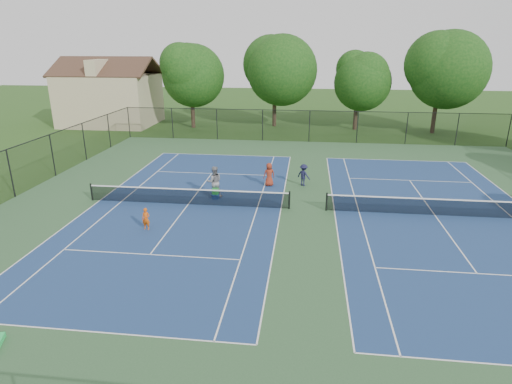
# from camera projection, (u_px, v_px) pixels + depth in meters

# --- Properties ---
(ground) EXTENTS (140.00, 140.00, 0.00)m
(ground) POSITION_uv_depth(u_px,v_px,m) (308.00, 210.00, 24.41)
(ground) COLOR #234716
(ground) RESTS_ON ground
(court_pad) EXTENTS (36.00, 36.00, 0.01)m
(court_pad) POSITION_uv_depth(u_px,v_px,m) (308.00, 210.00, 24.41)
(court_pad) COLOR #2F5431
(court_pad) RESTS_ON ground
(tennis_court_left) EXTENTS (12.00, 23.83, 1.07)m
(tennis_court_left) POSITION_uv_depth(u_px,v_px,m) (188.00, 203.00, 25.18)
(tennis_court_left) COLOR navy
(tennis_court_left) RESTS_ON ground
(tennis_court_right) EXTENTS (12.00, 23.83, 1.07)m
(tennis_court_right) POSITION_uv_depth(u_px,v_px,m) (435.00, 214.00, 23.59)
(tennis_court_right) COLOR navy
(tennis_court_right) RESTS_ON ground
(perimeter_fence) EXTENTS (36.08, 36.08, 3.02)m
(perimeter_fence) POSITION_uv_depth(u_px,v_px,m) (309.00, 183.00, 23.89)
(perimeter_fence) COLOR black
(perimeter_fence) RESTS_ON ground
(tree_back_a) EXTENTS (6.80, 6.80, 9.15)m
(tree_back_a) POSITION_uv_depth(u_px,v_px,m) (191.00, 72.00, 46.41)
(tree_back_a) COLOR #2D2116
(tree_back_a) RESTS_ON ground
(tree_back_b) EXTENTS (7.60, 7.60, 10.03)m
(tree_back_b) POSITION_uv_depth(u_px,v_px,m) (275.00, 66.00, 47.08)
(tree_back_b) COLOR #2D2116
(tree_back_b) RESTS_ON ground
(tree_back_c) EXTENTS (6.00, 6.00, 8.40)m
(tree_back_c) POSITION_uv_depth(u_px,v_px,m) (358.00, 78.00, 45.49)
(tree_back_c) COLOR #2D2116
(tree_back_c) RESTS_ON ground
(tree_back_d) EXTENTS (7.80, 7.80, 10.37)m
(tree_back_d) POSITION_uv_depth(u_px,v_px,m) (441.00, 66.00, 43.20)
(tree_back_d) COLOR #2D2116
(tree_back_d) RESTS_ON ground
(clapboard_house) EXTENTS (10.80, 8.10, 7.65)m
(clapboard_house) POSITION_uv_depth(u_px,v_px,m) (110.00, 97.00, 49.45)
(clapboard_house) COLOR tan
(clapboard_house) RESTS_ON ground
(child_player) EXTENTS (0.43, 0.30, 1.15)m
(child_player) POSITION_uv_depth(u_px,v_px,m) (146.00, 219.00, 21.66)
(child_player) COLOR #D6510E
(child_player) RESTS_ON ground
(instructor) EXTENTS (1.11, 0.96, 1.95)m
(instructor) POSITION_uv_depth(u_px,v_px,m) (214.00, 182.00, 26.17)
(instructor) COLOR gray
(instructor) RESTS_ON ground
(bystander_b) EXTENTS (1.10, 0.99, 1.48)m
(bystander_b) POSITION_uv_depth(u_px,v_px,m) (304.00, 175.00, 28.33)
(bystander_b) COLOR #191A38
(bystander_b) RESTS_ON ground
(bystander_c) EXTENTS (0.89, 0.75, 1.56)m
(bystander_c) POSITION_uv_depth(u_px,v_px,m) (269.00, 175.00, 28.28)
(bystander_c) COLOR maroon
(bystander_c) RESTS_ON ground
(ball_crate) EXTENTS (0.43, 0.33, 0.30)m
(ball_crate) POSITION_uv_depth(u_px,v_px,m) (215.00, 196.00, 26.09)
(ball_crate) COLOR navy
(ball_crate) RESTS_ON ground
(ball_hopper) EXTENTS (0.38, 0.33, 0.38)m
(ball_hopper) POSITION_uv_depth(u_px,v_px,m) (215.00, 191.00, 25.98)
(ball_hopper) COLOR green
(ball_hopper) RESTS_ON ball_crate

